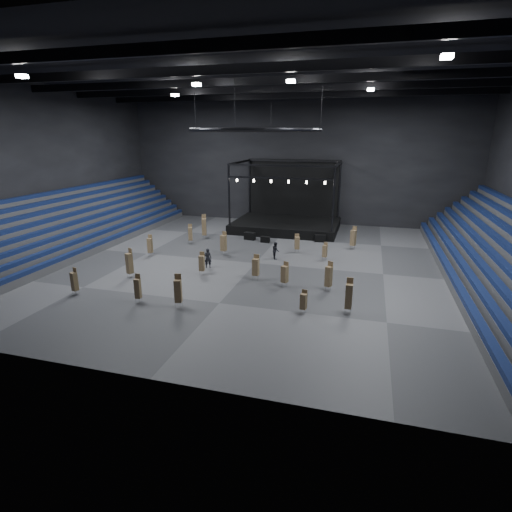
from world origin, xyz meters
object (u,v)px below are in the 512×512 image
(stage, at_px, (287,218))
(flight_case_mid, at_px, (265,239))
(chair_stack_13, at_px, (304,301))
(chair_stack_0, at_px, (190,233))
(chair_stack_12, at_px, (178,290))
(flight_case_right, at_px, (320,238))
(chair_stack_7, at_px, (74,281))
(chair_stack_1, at_px, (353,237))
(chair_stack_6, at_px, (325,251))
(chair_stack_16, at_px, (150,245))
(man_center, at_px, (208,258))
(chair_stack_9, at_px, (297,243))
(chair_stack_14, at_px, (329,276))
(chair_stack_8, at_px, (224,243))
(flight_case_left, at_px, (250,236))
(chair_stack_10, at_px, (138,288))
(crew_member, at_px, (276,250))
(chair_stack_15, at_px, (256,266))
(chair_stack_3, at_px, (204,226))
(chair_stack_11, at_px, (285,274))
(chair_stack_2, at_px, (129,263))
(chair_stack_5, at_px, (349,296))

(stage, xyz_separation_m, flight_case_mid, (-1.09, -8.02, -1.09))
(chair_stack_13, bearing_deg, flight_case_mid, 124.08)
(chair_stack_0, distance_m, chair_stack_12, 18.70)
(flight_case_right, distance_m, chair_stack_7, 28.24)
(chair_stack_1, height_order, chair_stack_6, chair_stack_1)
(chair_stack_13, bearing_deg, stage, 115.65)
(flight_case_right, height_order, chair_stack_0, chair_stack_0)
(chair_stack_0, distance_m, chair_stack_13, 22.76)
(chair_stack_0, distance_m, chair_stack_16, 6.32)
(chair_stack_1, bearing_deg, man_center, -117.59)
(chair_stack_9, bearing_deg, chair_stack_14, -85.52)
(chair_stack_8, height_order, chair_stack_12, chair_stack_12)
(flight_case_left, bearing_deg, chair_stack_10, -97.82)
(flight_case_left, xyz_separation_m, chair_stack_7, (-8.72, -20.98, 0.72))
(chair_stack_14, relative_size, crew_member, 1.41)
(chair_stack_15, bearing_deg, chair_stack_13, -45.84)
(stage, bearing_deg, chair_stack_10, -102.32)
(chair_stack_3, distance_m, chair_stack_11, 18.98)
(flight_case_mid, height_order, chair_stack_7, chair_stack_7)
(chair_stack_6, xyz_separation_m, man_center, (-10.80, -5.58, -0.03))
(man_center, bearing_deg, chair_stack_9, -152.57)
(chair_stack_2, xyz_separation_m, chair_stack_9, (13.33, 12.09, -0.26))
(chair_stack_0, bearing_deg, chair_stack_12, -89.68)
(chair_stack_9, bearing_deg, chair_stack_5, -85.17)
(chair_stack_7, height_order, chair_stack_15, chair_stack_15)
(chair_stack_1, height_order, chair_stack_11, chair_stack_1)
(chair_stack_9, bearing_deg, chair_stack_1, 8.84)
(chair_stack_5, bearing_deg, man_center, 154.79)
(flight_case_right, xyz_separation_m, chair_stack_0, (-14.97, -4.94, 0.78))
(chair_stack_11, bearing_deg, chair_stack_0, 163.02)
(chair_stack_12, xyz_separation_m, chair_stack_13, (9.31, 1.44, -0.38))
(stage, xyz_separation_m, chair_stack_8, (-4.19, -14.24, -0.10))
(chair_stack_0, distance_m, chair_stack_9, 13.06)
(chair_stack_5, distance_m, man_center, 15.56)
(chair_stack_13, height_order, chair_stack_15, chair_stack_15)
(chair_stack_11, relative_size, chair_stack_12, 0.85)
(chair_stack_13, xyz_separation_m, chair_stack_16, (-18.23, 9.91, 0.24))
(chair_stack_1, xyz_separation_m, chair_stack_5, (0.45, -17.65, 0.01))
(stage, xyz_separation_m, man_center, (-4.13, -18.89, -0.47))
(chair_stack_0, relative_size, chair_stack_7, 1.03)
(chair_stack_10, bearing_deg, chair_stack_2, 120.73)
(chair_stack_2, relative_size, chair_stack_9, 1.30)
(chair_stack_5, relative_size, chair_stack_10, 1.18)
(chair_stack_13, bearing_deg, chair_stack_1, 93.51)
(stage, height_order, chair_stack_14, stage)
(chair_stack_5, bearing_deg, chair_stack_12, -167.85)
(chair_stack_15, distance_m, chair_stack_16, 13.56)
(chair_stack_1, relative_size, chair_stack_7, 1.16)
(chair_stack_9, xyz_separation_m, chair_stack_14, (4.52, -10.49, 0.17))
(chair_stack_8, relative_size, crew_member, 1.43)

